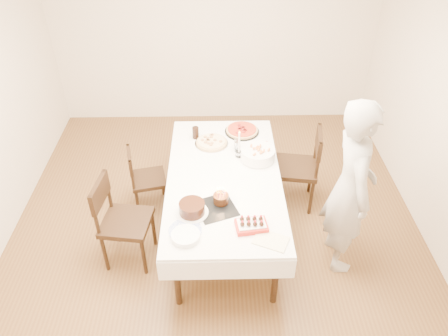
{
  "coord_description": "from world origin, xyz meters",
  "views": [
    {
      "loc": [
        0.01,
        -3.38,
        3.49
      ],
      "look_at": [
        0.08,
        0.05,
        0.86
      ],
      "focal_mm": 35.0,
      "sensor_mm": 36.0,
      "label": 1
    }
  ],
  "objects_px": {
    "chair_right_savory": "(296,168)",
    "chair_left_savory": "(148,179)",
    "birthday_cake": "(221,196)",
    "pizza_pepperoni": "(242,130)",
    "layer_cake": "(192,208)",
    "pizza_white": "(212,142)",
    "taper_candle": "(239,144)",
    "pasta_bowl": "(258,154)",
    "person": "(350,188)",
    "strawberry_box": "(251,225)",
    "dining_table": "(224,204)",
    "chair_left_dessert": "(126,222)",
    "cola_glass": "(196,133)"
  },
  "relations": [
    {
      "from": "pasta_bowl",
      "to": "strawberry_box",
      "type": "relative_size",
      "value": 1.31
    },
    {
      "from": "person",
      "to": "strawberry_box",
      "type": "height_order",
      "value": "person"
    },
    {
      "from": "person",
      "to": "birthday_cake",
      "type": "bearing_deg",
      "value": 88.73
    },
    {
      "from": "chair_left_savory",
      "to": "birthday_cake",
      "type": "xyz_separation_m",
      "value": [
        0.81,
        -0.8,
        0.43
      ]
    },
    {
      "from": "chair_right_savory",
      "to": "chair_left_savory",
      "type": "xyz_separation_m",
      "value": [
        -1.67,
        -0.06,
        -0.09
      ]
    },
    {
      "from": "cola_glass",
      "to": "strawberry_box",
      "type": "distance_m",
      "value": 1.53
    },
    {
      "from": "chair_left_savory",
      "to": "taper_candle",
      "type": "distance_m",
      "value": 1.13
    },
    {
      "from": "person",
      "to": "pizza_pepperoni",
      "type": "relative_size",
      "value": 4.6
    },
    {
      "from": "chair_right_savory",
      "to": "pasta_bowl",
      "type": "bearing_deg",
      "value": -150.18
    },
    {
      "from": "pizza_pepperoni",
      "to": "layer_cake",
      "type": "bearing_deg",
      "value": -111.29
    },
    {
      "from": "chair_left_savory",
      "to": "person",
      "type": "height_order",
      "value": "person"
    },
    {
      "from": "taper_candle",
      "to": "cola_glass",
      "type": "height_order",
      "value": "taper_candle"
    },
    {
      "from": "dining_table",
      "to": "pizza_pepperoni",
      "type": "bearing_deg",
      "value": 74.75
    },
    {
      "from": "dining_table",
      "to": "layer_cake",
      "type": "relative_size",
      "value": 7.18
    },
    {
      "from": "pasta_bowl",
      "to": "layer_cake",
      "type": "height_order",
      "value": "pasta_bowl"
    },
    {
      "from": "layer_cake",
      "to": "birthday_cake",
      "type": "xyz_separation_m",
      "value": [
        0.26,
        0.14,
        0.03
      ]
    },
    {
      "from": "pizza_pepperoni",
      "to": "birthday_cake",
      "type": "relative_size",
      "value": 2.7
    },
    {
      "from": "chair_left_savory",
      "to": "person",
      "type": "distance_m",
      "value": 2.21
    },
    {
      "from": "pizza_white",
      "to": "birthday_cake",
      "type": "bearing_deg",
      "value": -84.76
    },
    {
      "from": "taper_candle",
      "to": "cola_glass",
      "type": "xyz_separation_m",
      "value": [
        -0.47,
        0.37,
        -0.1
      ]
    },
    {
      "from": "person",
      "to": "chair_right_savory",
      "type": "bearing_deg",
      "value": 19.69
    },
    {
      "from": "chair_right_savory",
      "to": "chair_left_savory",
      "type": "relative_size",
      "value": 1.23
    },
    {
      "from": "pizza_pepperoni",
      "to": "taper_candle",
      "type": "relative_size",
      "value": 1.21
    },
    {
      "from": "person",
      "to": "layer_cake",
      "type": "relative_size",
      "value": 6.11
    },
    {
      "from": "chair_left_savory",
      "to": "layer_cake",
      "type": "height_order",
      "value": "layer_cake"
    },
    {
      "from": "pasta_bowl",
      "to": "chair_left_savory",
      "type": "bearing_deg",
      "value": 174.32
    },
    {
      "from": "layer_cake",
      "to": "pizza_pepperoni",
      "type": "bearing_deg",
      "value": 68.71
    },
    {
      "from": "chair_right_savory",
      "to": "pasta_bowl",
      "type": "distance_m",
      "value": 0.59
    },
    {
      "from": "layer_cake",
      "to": "birthday_cake",
      "type": "distance_m",
      "value": 0.3
    },
    {
      "from": "pizza_pepperoni",
      "to": "taper_candle",
      "type": "xyz_separation_m",
      "value": [
        -0.06,
        -0.48,
        0.14
      ]
    },
    {
      "from": "cola_glass",
      "to": "dining_table",
      "type": "bearing_deg",
      "value": -66.81
    },
    {
      "from": "pizza_white",
      "to": "pizza_pepperoni",
      "type": "distance_m",
      "value": 0.43
    },
    {
      "from": "cola_glass",
      "to": "strawberry_box",
      "type": "xyz_separation_m",
      "value": [
        0.53,
        -1.43,
        -0.03
      ]
    },
    {
      "from": "taper_candle",
      "to": "pizza_pepperoni",
      "type": "bearing_deg",
      "value": 82.95
    },
    {
      "from": "cola_glass",
      "to": "chair_left_dessert",
      "type": "bearing_deg",
      "value": -121.28
    },
    {
      "from": "pizza_pepperoni",
      "to": "layer_cake",
      "type": "relative_size",
      "value": 1.33
    },
    {
      "from": "pasta_bowl",
      "to": "strawberry_box",
      "type": "bearing_deg",
      "value": -97.71
    },
    {
      "from": "person",
      "to": "pasta_bowl",
      "type": "xyz_separation_m",
      "value": [
        -0.79,
        0.69,
        -0.1
      ]
    },
    {
      "from": "chair_left_dessert",
      "to": "layer_cake",
      "type": "distance_m",
      "value": 0.75
    },
    {
      "from": "dining_table",
      "to": "chair_left_dessert",
      "type": "bearing_deg",
      "value": -159.25
    },
    {
      "from": "chair_left_savory",
      "to": "taper_candle",
      "type": "relative_size",
      "value": 2.46
    },
    {
      "from": "pizza_white",
      "to": "taper_candle",
      "type": "xyz_separation_m",
      "value": [
        0.29,
        -0.24,
        0.14
      ]
    },
    {
      "from": "taper_candle",
      "to": "strawberry_box",
      "type": "relative_size",
      "value": 1.19
    },
    {
      "from": "dining_table",
      "to": "cola_glass",
      "type": "xyz_separation_m",
      "value": [
        -0.3,
        0.71,
        0.44
      ]
    },
    {
      "from": "dining_table",
      "to": "chair_right_savory",
      "type": "relative_size",
      "value": 2.17
    },
    {
      "from": "strawberry_box",
      "to": "taper_candle",
      "type": "bearing_deg",
      "value": 93.14
    },
    {
      "from": "chair_left_dessert",
      "to": "birthday_cake",
      "type": "bearing_deg",
      "value": -173.73
    },
    {
      "from": "person",
      "to": "pizza_pepperoni",
      "type": "bearing_deg",
      "value": 36.18
    },
    {
      "from": "dining_table",
      "to": "birthday_cake",
      "type": "xyz_separation_m",
      "value": [
        -0.04,
        -0.39,
        0.46
      ]
    },
    {
      "from": "birthday_cake",
      "to": "strawberry_box",
      "type": "relative_size",
      "value": 0.53
    }
  ]
}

